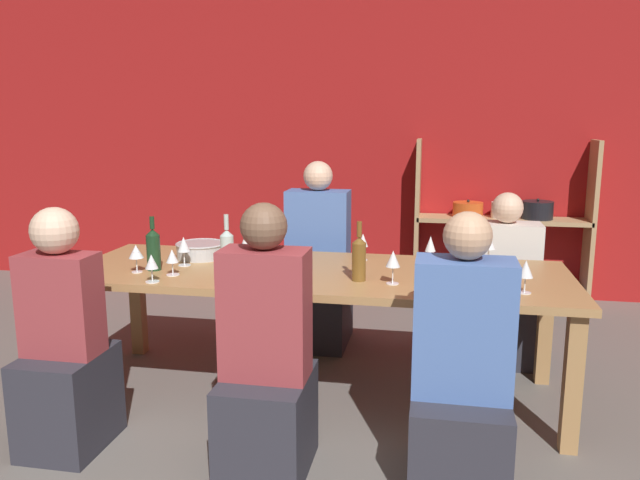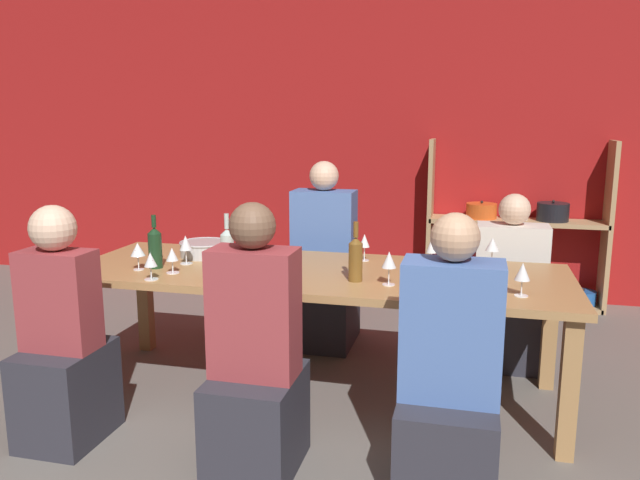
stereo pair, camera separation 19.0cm
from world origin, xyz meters
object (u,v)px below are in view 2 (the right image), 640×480
Objects in this scene: wine_glass_empty_c at (172,255)px; person_near_a at (63,354)px; wine_glass_red_a at (523,273)px; person_far_a at (324,278)px; wine_glass_empty_a at (250,238)px; wine_bottle_dark at (356,258)px; shelf_unit at (513,250)px; wine_bottle_amber at (227,247)px; person_far_b at (509,302)px; person_near_c at (449,393)px; wine_glass_empty_b at (389,261)px; wine_glass_red_e at (138,250)px; wine_glass_red_d at (186,244)px; mixing_bowl at (204,248)px; wine_glass_red_f at (492,245)px; person_near_b at (256,374)px; wine_glass_red_b at (150,261)px; wine_glass_red_c at (432,246)px; dining_table at (316,283)px; wine_bottle_green at (155,247)px; wine_glass_white_b at (255,242)px; wine_glass_white_a at (364,242)px.

person_near_a is (-0.32, -0.54, -0.38)m from wine_glass_empty_c.
person_far_a is at bearing 138.51° from wine_glass_red_a.
wine_glass_empty_a is at bearing 161.89° from wine_glass_red_a.
wine_bottle_dark is at bearing 25.15° from person_near_a.
shelf_unit is 2.74m from wine_bottle_amber.
person_near_c reaches higher than person_far_b.
wine_glass_red_e is (-1.38, -0.02, -0.01)m from wine_glass_empty_b.
wine_bottle_amber is 0.27m from wine_glass_red_d.
wine_glass_red_f is (1.69, 0.23, 0.06)m from mixing_bowl.
person_near_a is (-0.58, -1.03, -0.40)m from wine_glass_empty_a.
wine_glass_empty_c is 0.12× the size of person_near_b.
wine_bottle_dark is 1.06m from wine_glass_red_b.
wine_glass_red_c is 1.40m from wine_glass_red_d.
wine_glass_red_b is at bearing -154.77° from wine_glass_red_f.
wine_glass_empty_c is 0.22m from wine_glass_red_d.
mixing_bowl is 1.97× the size of wine_glass_red_e.
person_far_a is (-1.22, 1.08, -0.38)m from wine_glass_red_a.
wine_glass_red_a is at bearing -7.40° from wine_bottle_amber.
person_near_c is (0.15, -1.04, -0.41)m from wine_glass_red_c.
wine_glass_empty_c is at bearing -5.69° from wine_glass_red_e.
person_far_b is (1.08, 0.79, -0.27)m from dining_table.
shelf_unit is at bearing 52.49° from person_near_a.
shelf_unit is 2.39m from wine_glass_red_a.
wine_glass_empty_c is 2.13m from person_far_b.
wine_bottle_green is 1.74× the size of wine_glass_empty_b.
wine_glass_white_b is (0.39, 0.52, 0.02)m from wine_glass_red_b.
wine_bottle_green reaches higher than wine_glass_white_a.
wine_glass_red_b is 0.11× the size of person_far_a.
wine_glass_white_b is 0.83m from person_far_a.
person_far_a is at bearing 125.42° from wine_glass_white_a.
wine_bottle_amber is at bearing -173.00° from dining_table.
wine_glass_red_b is 0.84× the size of wine_glass_empty_b.
wine_glass_white_a is at bearing 35.06° from wine_glass_red_b.
wine_glass_empty_b is 1.09× the size of wine_glass_white_b.
person_far_b is at bearing 25.85° from wine_bottle_green.
wine_glass_white_b reaches higher than dining_table.
person_far_a is at bearing 159.60° from wine_glass_red_f.
wine_glass_red_e is 0.13× the size of person_near_a.
wine_bottle_green is 1.81× the size of wine_glass_red_d.
person_far_b reaches higher than wine_glass_red_e.
wine_glass_white_a is at bearing 125.42° from person_far_a.
shelf_unit is 9.94× the size of wine_glass_red_b.
wine_glass_red_e reaches higher than wine_glass_empty_c.
shelf_unit is at bearing 67.09° from person_near_b.
mixing_bowl is 0.27× the size of person_far_b.
shelf_unit reaches higher than person_far_b.
wine_glass_red_e is (-0.19, -0.20, -0.01)m from wine_glass_red_d.
wine_glass_red_d is at bearing 171.95° from wine_bottle_dark.
person_far_a reaches higher than dining_table.
dining_table is at bearing -15.85° from wine_glass_white_b.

